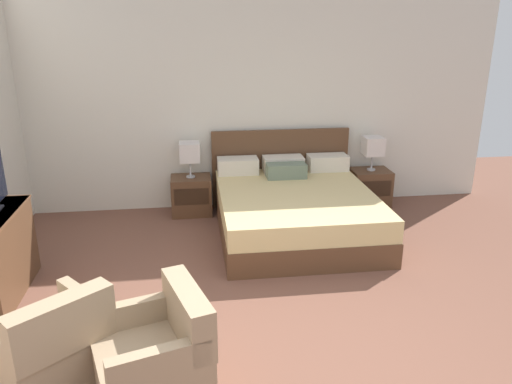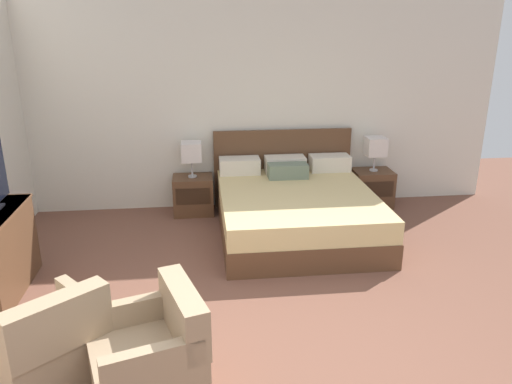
% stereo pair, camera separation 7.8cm
% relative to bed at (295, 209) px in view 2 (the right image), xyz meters
% --- Properties ---
extents(wall_back, '(6.71, 0.06, 2.85)m').
position_rel_bed_xyz_m(wall_back, '(-0.49, 1.05, 1.13)').
color(wall_back, silver).
rests_on(wall_back, ground).
extents(bed, '(1.84, 2.08, 1.04)m').
position_rel_bed_xyz_m(bed, '(0.00, 0.00, 0.00)').
color(bed, brown).
rests_on(bed, ground).
extents(nightstand_left, '(0.51, 0.40, 0.49)m').
position_rel_bed_xyz_m(nightstand_left, '(-1.20, 0.75, -0.04)').
color(nightstand_left, brown).
rests_on(nightstand_left, ground).
extents(nightstand_right, '(0.51, 0.40, 0.49)m').
position_rel_bed_xyz_m(nightstand_right, '(1.20, 0.75, -0.04)').
color(nightstand_right, brown).
rests_on(nightstand_right, ground).
extents(table_lamp_left, '(0.25, 0.25, 0.45)m').
position_rel_bed_xyz_m(table_lamp_left, '(-1.20, 0.76, 0.53)').
color(table_lamp_left, '#B7B7BC').
rests_on(table_lamp_left, nightstand_left).
extents(table_lamp_right, '(0.25, 0.25, 0.45)m').
position_rel_bed_xyz_m(table_lamp_right, '(1.20, 0.76, 0.53)').
color(table_lamp_right, '#B7B7BC').
rests_on(table_lamp_right, nightstand_right).
extents(armchair_by_window, '(0.96, 0.96, 0.76)m').
position_rel_bed_xyz_m(armchair_by_window, '(-2.18, -2.40, -0.01)').
color(armchair_by_window, '#9E8466').
rests_on(armchair_by_window, ground).
extents(armchair_companion, '(0.86, 0.85, 0.76)m').
position_rel_bed_xyz_m(armchair_companion, '(-1.46, -2.60, -0.01)').
color(armchair_companion, '#9E8466').
rests_on(armchair_companion, ground).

